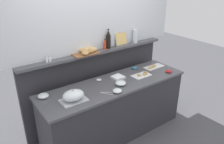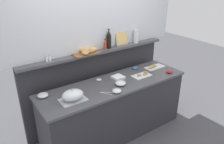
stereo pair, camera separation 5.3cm
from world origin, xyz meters
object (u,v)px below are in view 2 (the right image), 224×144
glass_bowl_small (120,83)px  wine_bottle_dark (109,40)px  glass_bowl_medium (117,91)px  hot_sauce_bottle (105,45)px  sandwich_platter_front (154,67)px  serving_cloche (73,95)px  glass_bowl_large (43,95)px  sandwich_platter_side (142,75)px  bread_basket (88,50)px  condiment_bowl_dark (135,68)px  serving_tongs (106,93)px  napkin_stack (118,77)px  condiment_bowl_cream (99,80)px  pepper_shaker (50,58)px  salt_shaker (47,59)px  framed_picture (122,39)px  water_carafe (136,36)px  condiment_bowl_teal (169,72)px

glass_bowl_small → wine_bottle_dark: bearing=72.1°
glass_bowl_medium → hot_sauce_bottle: hot_sauce_bottle is taller
sandwich_platter_front → glass_bowl_small: (-0.89, -0.19, 0.02)m
serving_cloche → glass_bowl_large: size_ratio=2.36×
sandwich_platter_side → glass_bowl_small: 0.49m
serving_cloche → bread_basket: size_ratio=0.82×
sandwich_platter_front → condiment_bowl_dark: 0.35m
glass_bowl_small → wine_bottle_dark: (0.18, 0.57, 0.50)m
sandwich_platter_side → serving_cloche: size_ratio=0.92×
glass_bowl_large → serving_tongs: 0.84m
wine_bottle_dark → napkin_stack: bearing=-101.7°
glass_bowl_small → condiment_bowl_cream: bearing=120.0°
sandwich_platter_front → wine_bottle_dark: (-0.71, 0.38, 0.52)m
sandwich_platter_front → napkin_stack: (-0.78, 0.02, 0.01)m
glass_bowl_medium → wine_bottle_dark: wine_bottle_dark is taller
napkin_stack → glass_bowl_small: bearing=-117.7°
pepper_shaker → salt_shaker: bearing=180.0°
wine_bottle_dark → salt_shaker: size_ratio=3.63×
serving_tongs → napkin_stack: size_ratio=0.96×
glass_bowl_small → hot_sauce_bottle: 0.70m
sandwich_platter_side → hot_sauce_bottle: 0.77m
framed_picture → hot_sauce_bottle: bearing=-173.0°
salt_shaker → water_carafe: 1.62m
bread_basket → water_carafe: (0.97, -0.01, 0.08)m
glass_bowl_medium → bread_basket: bread_basket is taller
glass_bowl_small → salt_shaker: size_ratio=1.85×
condiment_bowl_dark → wine_bottle_dark: bearing=150.3°
wine_bottle_dark → glass_bowl_small: bearing=-107.9°
condiment_bowl_dark → napkin_stack: condiment_bowl_dark is taller
sandwich_platter_side → salt_shaker: 1.50m
condiment_bowl_dark → condiment_bowl_teal: (0.36, -0.46, -0.00)m
hot_sauce_bottle → napkin_stack: bearing=-87.2°
sandwich_platter_side → pepper_shaker: (-1.31, 0.49, 0.42)m
condiment_bowl_dark → pepper_shaker: pepper_shaker is taller
salt_shaker → framed_picture: (1.33, 0.04, 0.07)m
bread_basket → serving_tongs: bearing=-98.3°
napkin_stack → water_carafe: bearing=28.1°
glass_bowl_small → framed_picture: framed_picture is taller
glass_bowl_small → condiment_bowl_teal: glass_bowl_small is taller
condiment_bowl_teal → napkin_stack: condiment_bowl_teal is taller
glass_bowl_medium → glass_bowl_small: glass_bowl_small is taller
serving_cloche → glass_bowl_medium: serving_cloche is taller
pepper_shaker → condiment_bowl_dark: bearing=-8.3°
condiment_bowl_cream → framed_picture: (0.64, 0.28, 0.49)m
condiment_bowl_cream → framed_picture: 0.85m
water_carafe → condiment_bowl_cream: bearing=-165.7°
condiment_bowl_teal → hot_sauce_bottle: size_ratio=0.59×
condiment_bowl_dark → napkin_stack: size_ratio=0.63×
framed_picture → water_carafe: size_ratio=1.01×
water_carafe → glass_bowl_medium: bearing=-142.8°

